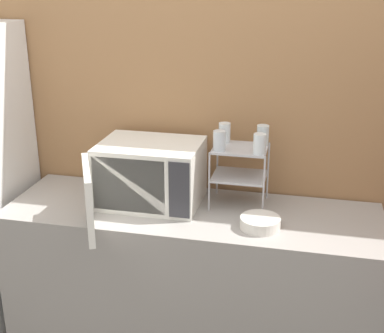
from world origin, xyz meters
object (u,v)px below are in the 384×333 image
Objects in this scene: glass_back_right at (263,135)px; glass_back_left at (225,132)px; dish_rack at (240,164)px; bowl at (260,223)px; glass_front_right at (260,144)px; microwave at (148,174)px; glass_front_left at (219,141)px.

glass_back_right is 0.20m from glass_back_left.
dish_rack is at bearing -38.99° from glass_back_left.
glass_front_right is at bearing 101.64° from bowl.
microwave is 7.62× the size of glass_back_left.
glass_front_right is 1.00× the size of glass_back_left.
glass_front_left is 1.00× the size of glass_front_right.
dish_rack is 1.62× the size of bowl.
glass_front_left reaches higher than bowl.
dish_rack is 0.19m from glass_back_right.
glass_back_right and glass_back_left have the same top height.
dish_rack is 0.19m from glass_front_right.
glass_front_left is at bearing 178.31° from glass_front_right.
glass_front_left is 0.21m from glass_front_right.
dish_rack is 0.36m from bowl.
glass_back_right is at bearing 0.00° from glass_back_left.
glass_back_right is at bearing 16.62° from microwave.
glass_front_right reaches higher than dish_rack.
glass_front_left and glass_back_left have the same top height.
glass_back_right is 1.00× the size of glass_front_right.
glass_back_left reaches higher than dish_rack.
bowl is at bearing -14.93° from microwave.
glass_back_left is 0.52× the size of bowl.
glass_front_left is at bearing 3.42° from microwave.
microwave is 7.62× the size of glass_front_left.
microwave is 7.62× the size of glass_front_right.
glass_back_left reaches higher than bowl.
glass_front_right is at bearing 1.63° from microwave.
glass_front_left is 0.52× the size of bowl.
microwave is at bearing -163.38° from glass_back_right.
dish_rack is at bearing 143.48° from glass_front_right.
microwave is 0.49m from dish_rack.
dish_rack is 0.19m from glass_back_left.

